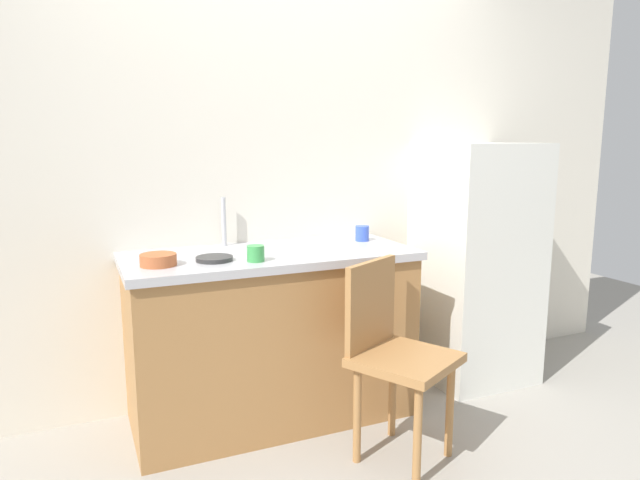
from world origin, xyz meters
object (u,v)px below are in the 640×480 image
refrigerator (476,263)px  terracotta_bowl (158,260)px  chair (393,350)px  hotplate (214,259)px  cup_blue (362,233)px  cup_green (256,253)px

refrigerator → terracotta_bowl: (-1.84, -0.11, 0.20)m
refrigerator → chair: refrigerator is taller
refrigerator → terracotta_bowl: refrigerator is taller
hotplate → cup_blue: 0.89m
refrigerator → cup_blue: bearing=173.8°
terracotta_bowl → cup_blue: 1.13m
refrigerator → cup_green: size_ratio=17.39×
chair → hotplate: 0.91m
hotplate → cup_green: bearing=-27.3°
chair → cup_blue: 0.80m
refrigerator → hotplate: bearing=-176.0°
chair → cup_green: size_ratio=11.04×
chair → cup_green: (-0.51, 0.38, 0.41)m
refrigerator → cup_blue: size_ratio=16.85×
refrigerator → hotplate: refrigerator is taller
cup_blue → chair: bearing=-105.6°
cup_green → cup_blue: size_ratio=0.97×
refrigerator → cup_blue: 0.76m
cup_green → refrigerator: bearing=8.0°
chair → hotplate: (-0.68, 0.47, 0.38)m
refrigerator → chair: (-0.91, -0.58, -0.20)m
chair → hotplate: bearing=117.0°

